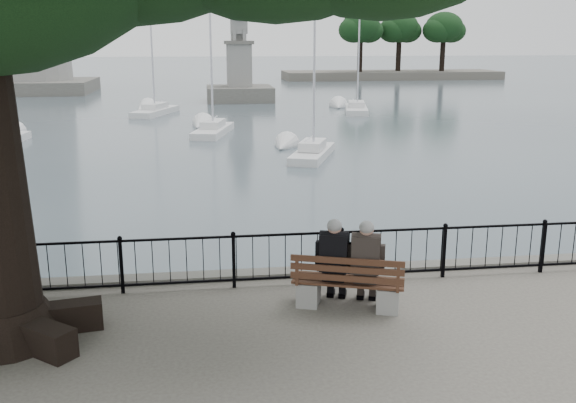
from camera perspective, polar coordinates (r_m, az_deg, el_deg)
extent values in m
cube|color=#514E46|center=(12.69, -0.31, -8.67)|extent=(200.00, 0.40, 1.20)
plane|color=#38454D|center=(111.73, -7.05, 11.36)|extent=(260.00, 260.00, 0.00)
cube|color=black|center=(11.72, 0.00, -2.94)|extent=(22.00, 0.04, 0.04)
cube|color=black|center=(11.99, 0.00, -6.73)|extent=(22.00, 0.04, 0.04)
cube|color=slate|center=(11.14, 1.84, -8.07)|extent=(0.50, 0.56, 0.43)
cube|color=slate|center=(11.02, 8.88, -8.50)|extent=(0.50, 0.56, 0.43)
cube|color=#381F14|center=(10.96, 5.37, -7.07)|extent=(1.94, 1.10, 0.04)
cube|color=#381F14|center=(10.59, 5.25, -6.04)|extent=(1.79, 0.64, 0.42)
cube|color=black|center=(10.95, 4.12, -6.37)|extent=(0.46, 0.42, 0.25)
cube|color=black|center=(10.71, 4.08, -4.60)|extent=(0.51, 0.38, 0.62)
sphere|color=tan|center=(10.62, 4.15, -2.29)|extent=(0.24, 0.24, 0.24)
ellipsoid|color=gray|center=(10.58, 4.14, -2.14)|extent=(0.25, 0.25, 0.21)
cube|color=black|center=(11.36, 4.28, -7.53)|extent=(0.46, 0.54, 0.47)
cube|color=black|center=(10.91, 6.91, -6.53)|extent=(0.46, 0.42, 0.25)
cube|color=black|center=(10.66, 6.92, -4.75)|extent=(0.51, 0.38, 0.62)
sphere|color=tan|center=(10.57, 7.01, -2.44)|extent=(0.24, 0.24, 0.24)
ellipsoid|color=gray|center=(10.54, 7.00, -2.29)|extent=(0.25, 0.25, 0.21)
cube|color=black|center=(11.32, 6.97, -7.69)|extent=(0.46, 0.54, 0.47)
cone|color=black|center=(10.83, -23.88, -9.68)|extent=(1.88, 1.88, 0.55)
cube|color=#514E46|center=(72.66, -21.10, 9.49)|extent=(10.55, 10.55, 1.40)
cube|color=#514E46|center=(58.89, -4.32, 9.50)|extent=(5.84, 5.84, 1.40)
cube|color=slate|center=(58.74, -4.36, 11.87)|extent=(2.14, 2.53, 3.89)
cube|color=#514E46|center=(58.70, -4.40, 13.92)|extent=(2.53, 2.91, 0.30)
cube|color=slate|center=(58.99, -4.44, 14.73)|extent=(1.26, 2.14, 1.36)
cube|color=slate|center=(58.03, -4.39, 15.41)|extent=(1.46, 0.97, 1.56)
sphere|color=slate|center=(57.67, -4.39, 16.48)|extent=(1.65, 1.65, 1.65)
cube|color=silver|center=(30.39, 2.18, 4.12)|extent=(3.01, 5.09, 0.55)
cube|color=silver|center=(30.30, 2.19, 5.05)|extent=(1.64, 2.23, 0.41)
cylinder|color=silver|center=(29.65, 2.37, 13.91)|extent=(0.11, 0.11, 9.75)
cube|color=silver|center=(38.18, -6.67, 6.11)|extent=(2.73, 5.59, 0.60)
cube|color=silver|center=(38.11, -6.69, 6.86)|extent=(1.59, 2.39, 0.45)
cylinder|color=silver|center=(37.51, -6.93, 15.17)|extent=(0.12, 0.12, 11.42)
cube|color=silver|center=(49.80, 6.08, 8.01)|extent=(2.71, 5.91, 0.63)
cube|color=silver|center=(49.75, 6.09, 8.59)|extent=(1.61, 2.51, 0.48)
cylinder|color=silver|center=(49.21, 6.32, 13.79)|extent=(0.13, 0.13, 9.43)
cube|color=silver|center=(49.02, -11.71, 7.70)|extent=(3.42, 5.98, 0.64)
cube|color=silver|center=(48.97, -11.74, 8.28)|extent=(1.89, 2.61, 0.48)
cylinder|color=silver|center=(48.45, -12.18, 16.16)|extent=(0.13, 0.13, 13.83)
cube|color=#4F4B43|center=(92.60, 9.12, 11.02)|extent=(30.00, 8.00, 1.20)
cylinder|color=black|center=(89.25, 6.40, 12.60)|extent=(0.70, 0.70, 4.00)
ellipsoid|color=black|center=(89.23, 6.48, 15.17)|extent=(5.20, 5.20, 4.16)
cylinder|color=black|center=(92.79, 9.79, 12.54)|extent=(0.70, 0.70, 4.00)
ellipsoid|color=black|center=(92.77, 9.89, 15.01)|extent=(5.20, 5.20, 4.16)
cylinder|color=black|center=(93.81, 13.55, 12.38)|extent=(0.70, 0.70, 4.00)
ellipsoid|color=black|center=(93.79, 13.70, 14.82)|extent=(5.20, 5.20, 4.16)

